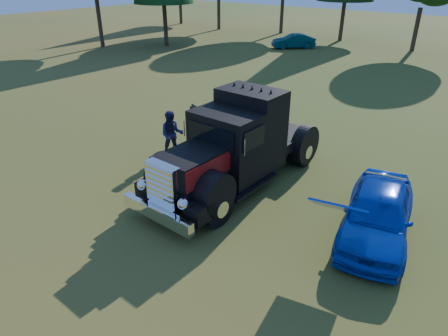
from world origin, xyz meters
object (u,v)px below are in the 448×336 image
spectator_far (172,135)px  diamond_t_truck (234,149)px  distant_teal_car (293,41)px  hotrod_coupe (377,213)px  spectator_near (198,149)px

spectator_far → diamond_t_truck: bearing=-49.0°
distant_teal_car → diamond_t_truck: bearing=-20.1°
hotrod_coupe → distant_teal_car: 27.35m
spectator_far → distant_teal_car: (-7.90, 22.31, -0.29)m
diamond_t_truck → spectator_far: diamond_t_truck is taller
hotrod_coupe → distant_teal_car: size_ratio=1.22×
diamond_t_truck → spectator_far: 3.13m
hotrod_coupe → spectator_far: (-7.71, 0.14, 0.18)m
distant_teal_car → spectator_near: bearing=-23.3°
spectator_near → hotrod_coupe: bearing=-73.7°
hotrod_coupe → spectator_far: size_ratio=2.51×
hotrod_coupe → spectator_far: hotrod_coupe is taller
spectator_near → diamond_t_truck: bearing=-72.5°
diamond_t_truck → spectator_near: bearing=-176.9°
diamond_t_truck → spectator_far: size_ratio=4.03×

